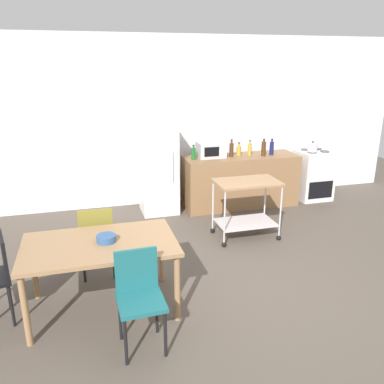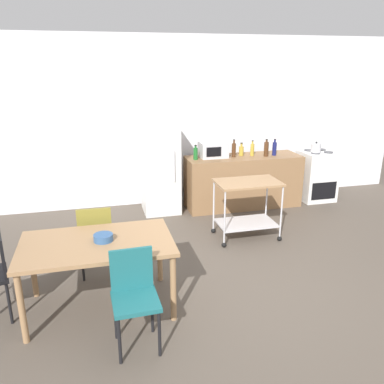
% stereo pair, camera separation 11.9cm
% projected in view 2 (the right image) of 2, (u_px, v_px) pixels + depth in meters
% --- Properties ---
extents(ground_plane, '(12.00, 12.00, 0.00)m').
position_uv_depth(ground_plane, '(250.00, 288.00, 4.50)').
color(ground_plane, brown).
extents(back_wall, '(8.40, 0.12, 2.90)m').
position_uv_depth(back_wall, '(185.00, 121.00, 7.00)').
color(back_wall, white).
rests_on(back_wall, ground_plane).
extents(kitchen_counter, '(2.00, 0.64, 0.90)m').
position_uv_depth(kitchen_counter, '(243.00, 181.00, 6.97)').
color(kitchen_counter, olive).
rests_on(kitchen_counter, ground_plane).
extents(dining_table, '(1.50, 0.90, 0.75)m').
position_uv_depth(dining_table, '(97.00, 249.00, 3.95)').
color(dining_table, '#A37A51').
rests_on(dining_table, ground_plane).
extents(chair_teal, '(0.41, 0.41, 0.89)m').
position_uv_depth(chair_teal, '(134.00, 293.00, 3.48)').
color(chair_teal, '#1E666B').
rests_on(chair_teal, ground_plane).
extents(chair_olive, '(0.41, 0.41, 0.89)m').
position_uv_depth(chair_olive, '(96.00, 235.00, 4.63)').
color(chair_olive, olive).
rests_on(chair_olive, ground_plane).
extents(stove_oven, '(0.60, 0.61, 0.92)m').
position_uv_depth(stove_oven, '(316.00, 175.00, 7.32)').
color(stove_oven, white).
rests_on(stove_oven, ground_plane).
extents(refrigerator, '(0.60, 0.63, 1.55)m').
position_uv_depth(refrigerator, '(160.00, 167.00, 6.62)').
color(refrigerator, white).
rests_on(refrigerator, ground_plane).
extents(kitchen_cart, '(0.91, 0.57, 0.85)m').
position_uv_depth(kitchen_cart, '(247.00, 200.00, 5.65)').
color(kitchen_cart, '#A37A51').
rests_on(kitchen_cart, ground_plane).
extents(bottle_hot_sauce, '(0.07, 0.07, 0.25)m').
position_uv_depth(bottle_hot_sauce, '(196.00, 153.00, 6.57)').
color(bottle_hot_sauce, '#1E6628').
rests_on(bottle_hot_sauce, kitchen_counter).
extents(microwave, '(0.46, 0.35, 0.26)m').
position_uv_depth(microwave, '(213.00, 150.00, 6.73)').
color(microwave, silver).
rests_on(microwave, kitchen_counter).
extents(bottle_sesame_oil, '(0.07, 0.07, 0.30)m').
position_uv_depth(bottle_sesame_oil, '(234.00, 150.00, 6.76)').
color(bottle_sesame_oil, '#4C2D19').
rests_on(bottle_sesame_oil, kitchen_counter).
extents(bottle_olive_oil, '(0.08, 0.08, 0.22)m').
position_uv_depth(bottle_olive_oil, '(241.00, 151.00, 6.87)').
color(bottle_olive_oil, gold).
rests_on(bottle_olive_oil, kitchen_counter).
extents(bottle_soy_sauce, '(0.06, 0.06, 0.27)m').
position_uv_depth(bottle_soy_sauce, '(252.00, 149.00, 6.85)').
color(bottle_soy_sauce, gold).
rests_on(bottle_soy_sauce, kitchen_counter).
extents(bottle_vinegar, '(0.08, 0.08, 0.30)m').
position_uv_depth(bottle_vinegar, '(266.00, 149.00, 6.80)').
color(bottle_vinegar, '#4C2D19').
rests_on(bottle_vinegar, kitchen_counter).
extents(bottle_sparkling_water, '(0.07, 0.07, 0.29)m').
position_uv_depth(bottle_sparkling_water, '(274.00, 148.00, 6.87)').
color(bottle_sparkling_water, navy).
rests_on(bottle_sparkling_water, kitchen_counter).
extents(fruit_bowl, '(0.19, 0.19, 0.07)m').
position_uv_depth(fruit_bowl, '(103.00, 238.00, 3.93)').
color(fruit_bowl, '#33598C').
rests_on(fruit_bowl, dining_table).
extents(kettle, '(0.24, 0.17, 0.19)m').
position_uv_depth(kettle, '(316.00, 148.00, 7.03)').
color(kettle, silver).
rests_on(kettle, stove_oven).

